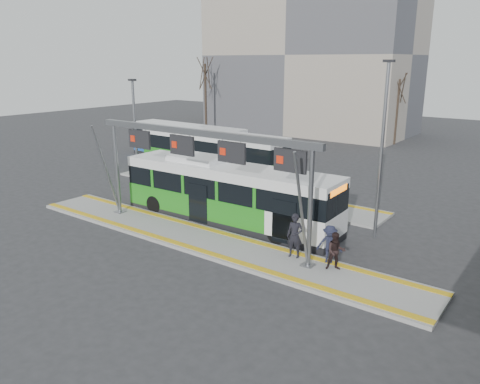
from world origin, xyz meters
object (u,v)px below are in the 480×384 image
object	(u,v)px
hero_bus	(228,194)
passenger_c	(330,244)
gantry	(200,152)
passenger_b	(336,251)
passenger_a	(295,236)

from	to	relation	value
hero_bus	passenger_c	distance (m)	7.20
gantry	passenger_b	world-z (taller)	gantry
passenger_a	passenger_c	distance (m)	1.53
gantry	passenger_b	size ratio (longest dim) A/B	8.14
hero_bus	passenger_b	distance (m)	7.81
passenger_a	passenger_c	bearing A→B (deg)	-1.68
passenger_b	passenger_a	bearing A→B (deg)	142.20
passenger_b	passenger_c	xyz separation A→B (m)	(-0.50, 0.45, 0.03)
passenger_a	passenger_b	xyz separation A→B (m)	(1.99, -0.11, -0.18)
passenger_c	hero_bus	bearing A→B (deg)	145.20
gantry	passenger_c	size ratio (longest dim) A/B	7.82
passenger_c	passenger_a	bearing A→B (deg)	173.29
passenger_a	passenger_b	distance (m)	2.00
passenger_a	passenger_c	size ratio (longest dim) A/B	1.18
hero_bus	passenger_b	size ratio (longest dim) A/B	7.82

